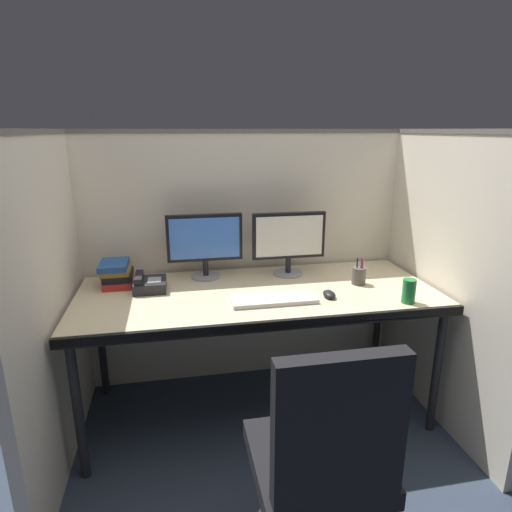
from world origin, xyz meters
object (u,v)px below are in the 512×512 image
Objects in this scene: office_chair at (319,494)px; soda_can at (409,291)px; monitor_right at (289,239)px; computer_mouse at (329,294)px; desk_phone at (149,284)px; monitor_left at (205,242)px; book_stack at (117,274)px; desk at (258,300)px; keyboard_main at (274,299)px; pen_cup at (359,276)px.

office_chair is 1.07m from soda_can.
monitor_right is 4.48× the size of computer_mouse.
monitor_left is at bearing 24.65° from desk_phone.
monitor_right is 1.90× the size of book_stack.
monitor_left reaches higher than desk.
book_stack is at bearing 179.50° from monitor_right.
monitor_right is (0.23, 0.24, 0.27)m from desk.
office_chair is 2.27× the size of monitor_right.
monitor_right is 0.83m from desk_phone.
monitor_left is 1.13m from soda_can.
computer_mouse is 0.42× the size of book_stack.
book_stack reaches higher than keyboard_main.
computer_mouse reaches higher than desk.
monitor_left reaches higher than book_stack.
soda_can is 0.54× the size of book_stack.
office_chair reaches higher than desk.
computer_mouse is at bearing -35.74° from monitor_left.
computer_mouse is (0.34, -0.15, 0.07)m from desk.
computer_mouse is at bearing 158.51° from soda_can.
soda_can is 1.55m from book_stack.
soda_can is at bearing -21.49° from computer_mouse.
book_stack is (-0.98, 0.01, -0.15)m from monitor_right.
monitor_left is 1.90× the size of book_stack.
office_chair reaches higher than soda_can.
desk is 8.40× the size of book_stack.
monitor_right reaches higher than soda_can.
office_chair is at bearing -134.67° from soda_can.
soda_can is at bearing -30.83° from monitor_left.
monitor_left is 1.00× the size of monitor_right.
office_chair is at bearing -111.06° from computer_mouse.
pen_cup is (0.57, 0.01, 0.10)m from desk.
monitor_right is at bearing -0.50° from book_stack.
office_chair is at bearing -62.06° from desk_phone.
soda_can is 0.33m from pen_cup.
book_stack is 0.21m from desk_phone.
keyboard_main is 1.90× the size of book_stack.
monitor_right reaches higher than office_chair.
monitor_right is at bearing 73.82° from office_chair.
office_chair is 0.92m from keyboard_main.
monitor_left is at bearing 125.29° from keyboard_main.
keyboard_main is at bearing -54.71° from monitor_left.
soda_can is (0.71, -0.29, 0.11)m from desk.
desk is 15.57× the size of soda_can.
office_chair reaches higher than pen_cup.
soda_can is (0.36, -0.14, 0.04)m from computer_mouse.
book_stack is at bearing 146.50° from desk_phone.
office_chair is 4.31× the size of book_stack.
monitor_left is 0.49m from monitor_right.
office_chair is 1.38m from monitor_right.
office_chair is at bearing -58.10° from book_stack.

